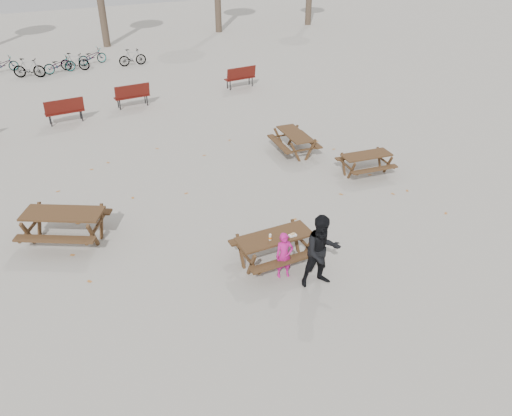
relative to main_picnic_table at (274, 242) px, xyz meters
name	(u,v)px	position (x,y,z in m)	size (l,w,h in m)	color
ground	(274,262)	(0.00, 0.00, -0.59)	(80.00, 80.00, 0.00)	gray
main_picnic_table	(274,242)	(0.00, 0.00, 0.00)	(1.80, 1.45, 0.78)	#342013
food_tray	(293,235)	(0.38, -0.19, 0.21)	(0.18, 0.11, 0.04)	white
bread_roll	(293,234)	(0.38, -0.19, 0.25)	(0.14, 0.06, 0.05)	tan
soda_bottle	(270,237)	(-0.17, -0.11, 0.26)	(0.07, 0.07, 0.17)	silver
child	(284,255)	(-0.04, -0.55, -0.01)	(0.42, 0.28, 1.16)	#B51676
adult	(322,251)	(0.57, -1.15, 0.31)	(0.87, 0.68, 1.78)	black
picnic_table_east	(366,164)	(4.87, 2.93, -0.25)	(1.58, 1.28, 0.68)	#342013
picnic_table_north	(65,227)	(-4.36, 3.15, -0.16)	(1.98, 1.59, 0.85)	#342013
picnic_table_far	(294,143)	(3.61, 5.36, -0.22)	(1.70, 1.37, 0.73)	#342013
park_bench_row	(110,101)	(-1.32, 12.27, -0.07)	(13.41, 2.28, 1.03)	#5E1912
bicycle_row	(65,62)	(-2.11, 19.89, -0.15)	(7.99, 2.66, 0.97)	black
fallen_leaves	(249,210)	(0.50, 2.50, -0.58)	(11.00, 11.00, 0.01)	#B16A2A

